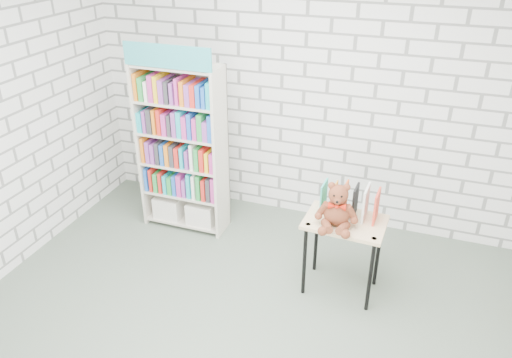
% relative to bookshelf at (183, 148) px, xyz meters
% --- Properties ---
extents(ground, '(4.50, 4.50, 0.00)m').
position_rel_bookshelf_xyz_m(ground, '(1.06, -1.36, -0.89)').
color(ground, '#4F5C4E').
rests_on(ground, ground).
extents(room_shell, '(4.52, 4.02, 2.81)m').
position_rel_bookshelf_xyz_m(room_shell, '(1.06, -1.36, 0.89)').
color(room_shell, silver).
rests_on(room_shell, ground).
extents(bookshelf, '(0.87, 0.34, 1.95)m').
position_rel_bookshelf_xyz_m(bookshelf, '(0.00, 0.00, 0.00)').
color(bookshelf, beige).
rests_on(bookshelf, ground).
extents(display_table, '(0.68, 0.49, 0.71)m').
position_rel_bookshelf_xyz_m(display_table, '(1.75, -0.52, -0.28)').
color(display_table, tan).
rests_on(display_table, ground).
extents(table_books, '(0.47, 0.23, 0.27)m').
position_rel_bookshelf_xyz_m(table_books, '(1.76, -0.41, -0.04)').
color(table_books, '#29B4A4').
rests_on(table_books, display_table).
extents(teddy_bear, '(0.35, 0.33, 0.38)m').
position_rel_bookshelf_xyz_m(teddy_bear, '(1.69, -0.62, -0.03)').
color(teddy_bear, maroon).
rests_on(teddy_bear, display_table).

